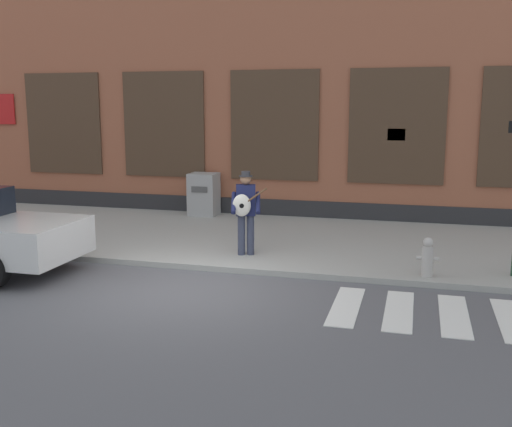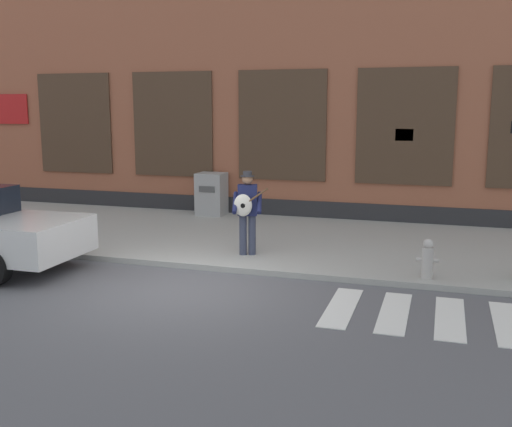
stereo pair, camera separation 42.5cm
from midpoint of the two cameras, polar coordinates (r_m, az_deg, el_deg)
name	(u,v)px [view 2 (the right image)]	position (r m, az deg, el deg)	size (l,w,h in m)	color
ground_plane	(181,288)	(10.33, -6.00, -7.06)	(160.00, 160.00, 0.00)	#56565B
sidewalk	(251,238)	(13.82, 0.36, -2.35)	(28.00, 5.46, 0.11)	#9E9E99
building_backdrop	(300,66)	(18.09, 4.92, 13.86)	(28.00, 4.06, 8.46)	#99563D
crosswalk	(509,324)	(9.45, 24.14, -9.57)	(5.20, 1.90, 0.01)	silver
busker	(247,208)	(11.85, 0.15, 0.51)	(0.77, 0.64, 1.68)	#33384C
utility_box	(211,194)	(16.43, -3.52, 1.88)	(0.75, 0.68, 1.15)	#9E9E9E
fire_hydrant	(428,259)	(10.83, 17.11, -4.17)	(0.38, 0.20, 0.70)	#B2ADA8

